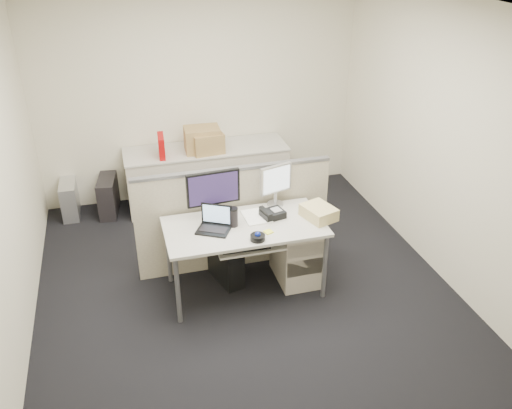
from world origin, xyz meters
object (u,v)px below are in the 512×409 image
object	(u,v)px
monitor_main	(214,196)
desk_phone	(273,214)
laptop	(213,220)
desk	(245,231)

from	to	relation	value
monitor_main	desk_phone	world-z (taller)	monitor_main
desk_phone	monitor_main	bearing A→B (deg)	156.40
laptop	monitor_main	bearing A→B (deg)	105.04
monitor_main	desk_phone	bearing A→B (deg)	-14.34
monitor_main	laptop	world-z (taller)	monitor_main
monitor_main	laptop	size ratio (longest dim) A/B	1.72
monitor_main	desk_phone	size ratio (longest dim) A/B	2.37
desk	laptop	size ratio (longest dim) A/B	5.09
desk	monitor_main	size ratio (longest dim) A/B	2.97
desk	laptop	distance (m)	0.35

